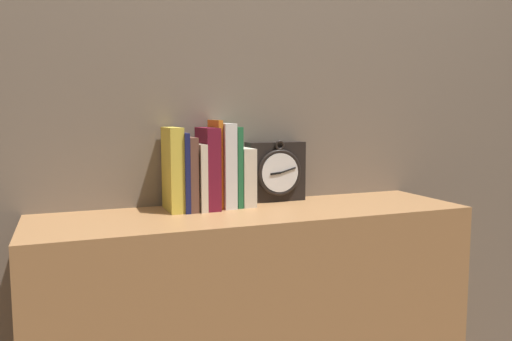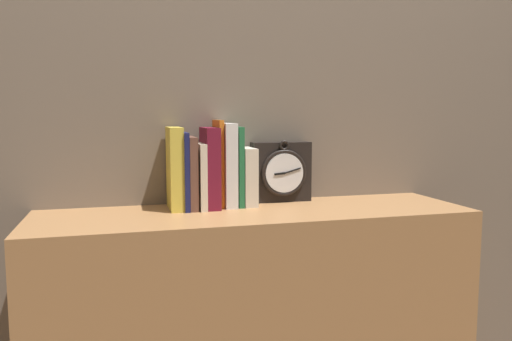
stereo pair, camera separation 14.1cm
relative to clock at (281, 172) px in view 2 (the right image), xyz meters
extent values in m
cube|color=#756656|center=(-0.12, 0.07, 0.27)|extent=(6.00, 0.05, 2.60)
cube|color=black|center=(0.00, 0.01, 0.00)|extent=(0.19, 0.06, 0.19)
torus|color=black|center=(0.00, -0.03, 0.00)|extent=(0.15, 0.01, 0.15)
cylinder|color=silver|center=(0.00, -0.03, 0.00)|extent=(0.12, 0.01, 0.12)
cube|color=black|center=(-0.02, -0.04, 0.00)|extent=(0.03, 0.00, 0.01)
cube|color=black|center=(0.03, -0.04, 0.01)|extent=(0.05, 0.00, 0.02)
torus|color=black|center=(0.00, -0.03, 0.08)|extent=(0.03, 0.01, 0.03)
cube|color=gold|center=(-0.34, -0.04, 0.02)|extent=(0.04, 0.14, 0.24)
cube|color=#171B4B|center=(-0.31, -0.04, 0.02)|extent=(0.01, 0.15, 0.22)
cube|color=brown|center=(-0.29, -0.04, 0.01)|extent=(0.02, 0.15, 0.21)
cube|color=beige|center=(-0.27, -0.04, 0.00)|extent=(0.02, 0.15, 0.19)
cube|color=maroon|center=(-0.23, -0.04, 0.02)|extent=(0.04, 0.15, 0.24)
cube|color=orange|center=(-0.21, -0.03, 0.03)|extent=(0.01, 0.12, 0.26)
cube|color=silver|center=(-0.18, -0.03, 0.03)|extent=(0.04, 0.13, 0.25)
cube|color=#216438|center=(-0.15, -0.03, 0.02)|extent=(0.02, 0.12, 0.24)
cube|color=beige|center=(-0.12, -0.03, -0.01)|extent=(0.04, 0.13, 0.17)
camera|label=1|loc=(-0.63, -1.44, 0.18)|focal=35.00mm
camera|label=2|loc=(-0.49, -1.49, 0.18)|focal=35.00mm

